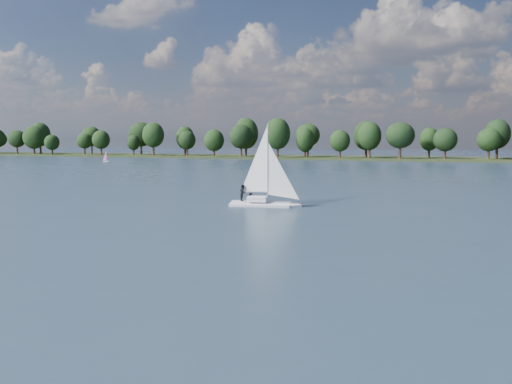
# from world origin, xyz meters

# --- Properties ---
(ground) EXTENTS (700.00, 700.00, 0.00)m
(ground) POSITION_xyz_m (0.00, 100.00, 0.00)
(ground) COLOR #233342
(ground) RESTS_ON ground
(far_shore) EXTENTS (660.00, 40.00, 1.50)m
(far_shore) POSITION_xyz_m (0.00, 212.00, 0.00)
(far_shore) COLOR black
(far_shore) RESTS_ON ground
(sailboat) EXTENTS (7.65, 3.38, 9.74)m
(sailboat) POSITION_xyz_m (-9.78, 47.91, 2.72)
(sailboat) COLOR silver
(sailboat) RESTS_ON ground
(dinghy_pink) EXTENTS (2.59, 1.34, 3.94)m
(dinghy_pink) POSITION_xyz_m (-108.70, 152.17, 0.93)
(dinghy_pink) COLOR white
(dinghy_pink) RESTS_ON ground
(pontoon) EXTENTS (4.25, 2.56, 0.50)m
(pontoon) POSITION_xyz_m (-168.22, 194.79, 0.00)
(pontoon) COLOR #5C5F61
(pontoon) RESTS_ON ground
(treeline) EXTENTS (562.58, 74.15, 17.46)m
(treeline) POSITION_xyz_m (-12.57, 208.20, 8.03)
(treeline) COLOR black
(treeline) RESTS_ON ground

